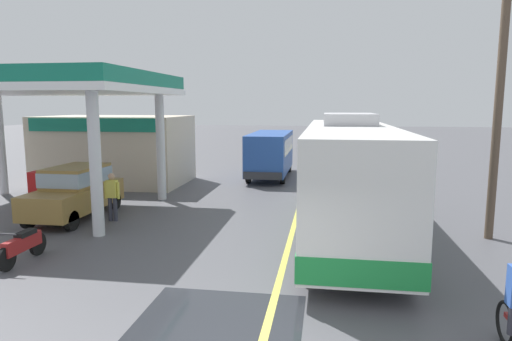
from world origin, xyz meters
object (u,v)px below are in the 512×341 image
Objects in this scene: coach_bus_main at (349,179)px; motorcycle_parked_forecourt at (23,245)px; car_at_pump at (75,189)px; pedestrian_near_pump at (112,194)px; minibus_opposing_lane at (270,151)px.

motorcycle_parked_forecourt is at bearing -154.34° from coach_bus_main.
car_at_pump is 1.53m from pedestrian_near_pump.
car_at_pump reaches higher than motorcycle_parked_forecourt.
coach_bus_main is at bearing -1.84° from pedestrian_near_pump.
pedestrian_near_pump is at bearing -9.79° from car_at_pump.
motorcycle_parked_forecourt is at bearing -94.53° from pedestrian_near_pump.
motorcycle_parked_forecourt is (-8.24, -3.96, -1.28)m from coach_bus_main.
coach_bus_main is at bearing -70.50° from minibus_opposing_lane.
minibus_opposing_lane is (-3.72, 10.50, -0.25)m from coach_bus_main.
coach_bus_main is 6.65× the size of pedestrian_near_pump.
motorcycle_parked_forecourt is 4.25m from pedestrian_near_pump.
minibus_opposing_lane reaches higher than pedestrian_near_pump.
minibus_opposing_lane is (5.69, 9.99, 0.46)m from car_at_pump.
coach_bus_main reaches higher than pedestrian_near_pump.
pedestrian_near_pump is at bearing 85.47° from motorcycle_parked_forecourt.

